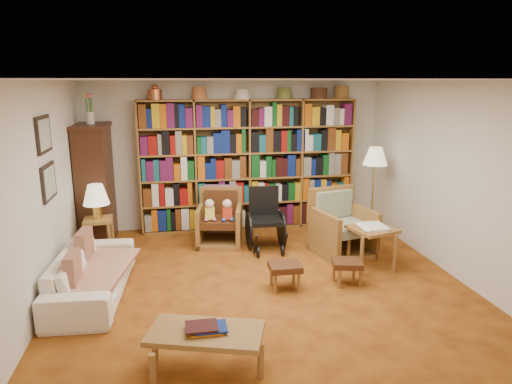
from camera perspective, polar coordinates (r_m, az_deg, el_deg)
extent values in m
plane|color=#9A5517|center=(5.85, 0.89, -11.44)|extent=(5.00, 5.00, 0.00)
plane|color=white|center=(5.30, 0.99, 13.85)|extent=(5.00, 5.00, 0.00)
plane|color=silver|center=(7.86, -2.55, 4.63)|extent=(5.00, 0.00, 5.00)
plane|color=silver|center=(3.14, 9.79, -9.70)|extent=(5.00, 0.00, 5.00)
plane|color=silver|center=(5.55, -25.32, -0.52)|extent=(0.00, 5.00, 5.00)
plane|color=silver|center=(6.40, 23.50, 1.41)|extent=(0.00, 5.00, 5.00)
cube|color=olive|center=(7.76, -0.91, 3.40)|extent=(3.60, 0.30, 2.20)
cube|color=#3D1E10|center=(7.48, -19.38, 0.66)|extent=(0.45, 0.90, 1.80)
cube|color=#3D1E10|center=(7.34, -19.96, 7.75)|extent=(0.50, 0.95, 0.06)
cylinder|color=silver|center=(7.33, -20.04, 8.68)|extent=(0.12, 0.12, 0.18)
cube|color=black|center=(5.72, -25.03, 6.55)|extent=(0.03, 0.52, 0.42)
cube|color=gray|center=(5.72, -24.88, 6.56)|extent=(0.01, 0.44, 0.34)
cube|color=black|center=(5.80, -24.49, 1.16)|extent=(0.03, 0.52, 0.42)
cube|color=gray|center=(5.80, -24.34, 1.17)|extent=(0.01, 0.44, 0.34)
imported|color=white|center=(5.82, -19.80, -9.55)|extent=(1.88, 0.83, 0.54)
cube|color=beige|center=(5.80, -19.33, -9.26)|extent=(0.94, 1.43, 0.04)
cube|color=maroon|center=(6.10, -20.62, -6.72)|extent=(0.16, 0.40, 0.39)
cube|color=maroon|center=(5.46, -21.90, -9.24)|extent=(0.13, 0.37, 0.37)
cube|color=olive|center=(6.90, -19.15, -3.33)|extent=(0.42, 0.42, 0.04)
cylinder|color=olive|center=(6.87, -20.47, -6.05)|extent=(0.05, 0.05, 0.54)
cylinder|color=olive|center=(6.82, -17.84, -5.98)|extent=(0.05, 0.05, 0.54)
cylinder|color=olive|center=(7.16, -20.03, -5.20)|extent=(0.05, 0.05, 0.54)
cylinder|color=olive|center=(7.11, -17.51, -5.13)|extent=(0.05, 0.05, 0.54)
cylinder|color=gold|center=(6.87, -19.23, -2.35)|extent=(0.12, 0.12, 0.20)
cone|color=beige|center=(6.81, -19.39, -0.29)|extent=(0.37, 0.37, 0.29)
cube|color=olive|center=(7.23, -4.51, -6.16)|extent=(0.80, 0.82, 0.08)
cube|color=olive|center=(7.12, -7.01, -4.28)|extent=(0.20, 0.71, 0.60)
cube|color=olive|center=(7.17, -2.11, -4.04)|extent=(0.20, 0.71, 0.60)
cube|color=olive|center=(7.41, -4.81, -2.52)|extent=(0.68, 0.20, 0.85)
cube|color=#492513|center=(7.09, -4.54, -3.65)|extent=(0.63, 0.68, 0.11)
cube|color=#492513|center=(7.29, -4.79, -1.17)|extent=(0.54, 0.19, 0.36)
cube|color=#AF2E3C|center=(7.37, -4.88, -0.55)|extent=(0.53, 0.16, 0.38)
cube|color=olive|center=(6.91, 10.77, -7.28)|extent=(0.93, 0.95, 0.08)
cube|color=olive|center=(6.70, 8.13, -5.16)|extent=(0.26, 0.78, 0.67)
cube|color=olive|center=(6.94, 13.53, -4.75)|extent=(0.26, 0.78, 0.67)
cube|color=olive|center=(7.08, 9.92, -3.02)|extent=(0.76, 0.26, 0.95)
cube|color=#97A584|center=(6.76, 11.00, -4.36)|extent=(0.73, 0.79, 0.13)
cube|color=#97A584|center=(6.96, 10.20, -1.45)|extent=(0.60, 0.24, 0.40)
cube|color=black|center=(6.82, 1.32, -3.63)|extent=(0.48, 0.48, 0.06)
cube|color=black|center=(6.96, 0.97, -1.10)|extent=(0.46, 0.07, 0.46)
cylinder|color=black|center=(6.93, -0.91, -4.85)|extent=(0.03, 0.57, 0.57)
cylinder|color=black|center=(7.02, 3.18, -4.61)|extent=(0.03, 0.57, 0.57)
cylinder|color=black|center=(6.65, 0.23, -7.50)|extent=(0.03, 0.16, 0.16)
cylinder|color=black|center=(6.72, 3.31, -7.30)|extent=(0.03, 0.16, 0.16)
cylinder|color=gold|center=(7.83, 14.12, -5.16)|extent=(0.25, 0.25, 0.03)
cylinder|color=gold|center=(7.66, 14.38, -0.86)|extent=(0.03, 0.03, 1.24)
cone|color=beige|center=(7.51, 14.70, 4.38)|extent=(0.39, 0.39, 0.28)
cube|color=olive|center=(6.35, 14.33, -4.50)|extent=(0.67, 0.67, 0.04)
cylinder|color=olive|center=(6.15, 13.08, -7.83)|extent=(0.05, 0.05, 0.53)
cylinder|color=olive|center=(6.34, 16.96, -7.42)|extent=(0.05, 0.05, 0.53)
cylinder|color=olive|center=(6.55, 11.50, -6.40)|extent=(0.05, 0.05, 0.53)
cylinder|color=olive|center=(6.73, 15.19, -6.07)|extent=(0.05, 0.05, 0.53)
cube|color=silver|center=(6.34, 14.35, -4.20)|extent=(0.39, 0.45, 0.03)
cube|color=#492513|center=(5.63, 3.64, -9.31)|extent=(0.39, 0.33, 0.08)
cylinder|color=olive|center=(5.56, 2.43, -11.43)|extent=(0.04, 0.04, 0.25)
cylinder|color=olive|center=(5.63, 5.35, -11.17)|extent=(0.04, 0.04, 0.25)
cylinder|color=olive|center=(5.77, 1.93, -10.48)|extent=(0.04, 0.04, 0.25)
cylinder|color=olive|center=(5.83, 4.75, -10.24)|extent=(0.04, 0.04, 0.25)
cube|color=#492513|center=(5.87, 11.36, -8.74)|extent=(0.42, 0.38, 0.07)
cylinder|color=olive|center=(5.79, 10.41, -10.67)|extent=(0.04, 0.04, 0.24)
cylinder|color=olive|center=(5.89, 12.93, -10.39)|extent=(0.04, 0.04, 0.24)
cylinder|color=olive|center=(5.98, 9.68, -9.84)|extent=(0.04, 0.04, 0.24)
cylinder|color=olive|center=(6.07, 12.13, -9.58)|extent=(0.04, 0.04, 0.24)
cube|color=olive|center=(4.19, -6.33, -17.13)|extent=(1.10, 0.77, 0.05)
cylinder|color=olive|center=(4.12, -12.79, -21.05)|extent=(0.06, 0.06, 0.32)
cylinder|color=olive|center=(4.16, 0.59, -20.28)|extent=(0.06, 0.06, 0.32)
cylinder|color=olive|center=(4.46, -12.56, -18.08)|extent=(0.06, 0.06, 0.32)
cylinder|color=olive|center=(4.50, -0.42, -17.42)|extent=(0.06, 0.06, 0.32)
cube|color=brown|center=(4.16, -6.35, -16.52)|extent=(0.33, 0.29, 0.05)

